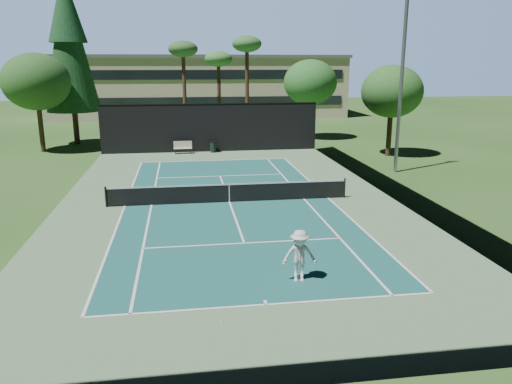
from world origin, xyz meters
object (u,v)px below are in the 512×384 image
at_px(tennis_ball_d, 117,181).
at_px(park_bench, 183,147).
at_px(trash_bin, 213,147).
at_px(tennis_net, 229,192).
at_px(tennis_ball_c, 266,182).
at_px(tennis_ball_a, 222,321).
at_px(player, 300,256).
at_px(tennis_ball_b, 166,199).

xyz_separation_m(tennis_ball_d, park_bench, (4.21, 9.56, 0.51)).
bearing_deg(park_bench, trash_bin, 3.79).
distance_m(tennis_net, tennis_ball_c, 5.06).
bearing_deg(park_bench, tennis_net, -81.28).
bearing_deg(tennis_ball_a, trash_bin, 86.76).
relative_size(player, tennis_ball_d, 23.84).
height_order(tennis_net, player, player).
relative_size(tennis_ball_b, park_bench, 0.05).
distance_m(player, park_bench, 25.96).
relative_size(tennis_ball_c, tennis_ball_d, 0.80).
distance_m(player, tennis_ball_b, 12.27).
relative_size(tennis_ball_b, tennis_ball_d, 0.94).
distance_m(tennis_net, trash_bin, 15.57).
xyz_separation_m(player, tennis_ball_a, (-2.86, -2.45, -0.88)).
relative_size(tennis_ball_b, trash_bin, 0.08).
xyz_separation_m(tennis_net, tennis_ball_b, (-3.36, 0.98, -0.52)).
distance_m(tennis_ball_b, tennis_ball_d, 5.82).
distance_m(tennis_net, player, 10.38).
distance_m(tennis_ball_a, tennis_ball_d, 19.27).
xyz_separation_m(tennis_ball_b, tennis_ball_d, (-3.21, 4.86, 0.00)).
xyz_separation_m(tennis_ball_a, park_bench, (-0.92, 28.13, 0.52)).
height_order(tennis_ball_c, park_bench, park_bench).
xyz_separation_m(tennis_net, trash_bin, (0.16, 15.57, -0.08)).
bearing_deg(tennis_net, trash_bin, 89.42).
bearing_deg(tennis_ball_b, tennis_net, -16.32).
bearing_deg(tennis_net, tennis_ball_a, -96.46).
relative_size(tennis_net, trash_bin, 13.65).
distance_m(tennis_ball_a, trash_bin, 28.35).
bearing_deg(tennis_ball_c, park_bench, 114.50).
bearing_deg(tennis_ball_b, player, -67.02).
relative_size(tennis_net, player, 7.06).
bearing_deg(tennis_ball_d, tennis_net, -41.61).
height_order(tennis_ball_a, tennis_ball_b, tennis_ball_b).
bearing_deg(park_bench, tennis_ball_d, -113.79).
bearing_deg(player, tennis_ball_d, 123.02).
distance_m(tennis_net, tennis_ball_b, 3.54).
distance_m(player, trash_bin, 25.88).
relative_size(tennis_ball_a, tennis_ball_b, 0.85).
bearing_deg(park_bench, tennis_ball_a, -88.13).
bearing_deg(trash_bin, tennis_ball_c, -77.21).
bearing_deg(tennis_ball_d, player, -63.63).
xyz_separation_m(tennis_ball_b, trash_bin, (3.52, 14.58, 0.44)).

